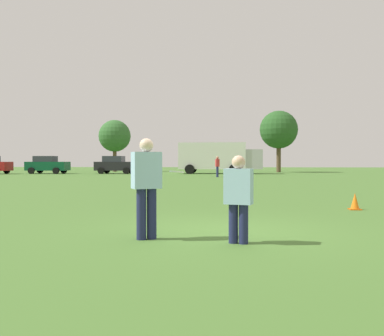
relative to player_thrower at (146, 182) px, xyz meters
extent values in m
plane|color=#47702D|center=(1.36, 0.99, -1.02)|extent=(153.10, 153.10, 0.00)
cylinder|color=#1E234C|center=(-0.09, -0.04, -0.56)|extent=(0.17, 0.17, 0.91)
cylinder|color=#1E234C|center=(0.09, 0.04, -0.56)|extent=(0.17, 0.17, 0.91)
cube|color=#9EC6E5|center=(0.00, 0.00, 0.22)|extent=(0.57, 0.48, 0.65)
sphere|color=beige|center=(0.00, 0.00, 0.66)|extent=(0.25, 0.25, 0.25)
cylinder|color=#1E234C|center=(1.71, -0.29, -0.68)|extent=(0.16, 0.16, 0.67)
cylinder|color=#1E234C|center=(1.54, -0.24, -0.68)|extent=(0.16, 0.16, 0.67)
cube|color=#9EC6E5|center=(1.63, -0.27, -0.05)|extent=(0.51, 0.38, 0.60)
sphere|color=#D8AD8C|center=(1.63, -0.27, 0.36)|extent=(0.23, 0.23, 0.23)
cylinder|color=white|center=(0.52, 0.22, 0.19)|extent=(0.27, 0.27, 0.06)
cube|color=#D8590C|center=(5.08, 5.03, -1.00)|extent=(0.32, 0.32, 0.03)
cone|color=orange|center=(5.08, 5.03, -0.76)|extent=(0.24, 0.24, 0.45)
cylinder|color=black|center=(-21.19, 35.92, -0.69)|extent=(0.67, 0.24, 0.66)
cube|color=#0C4C2D|center=(-16.90, 36.13, -0.24)|extent=(4.25, 1.91, 0.90)
cube|color=#2D333D|center=(-17.15, 36.13, 0.48)|extent=(2.04, 1.69, 0.64)
cylinder|color=black|center=(-15.57, 37.09, -0.69)|extent=(0.67, 0.24, 0.66)
cylinder|color=black|center=(-15.62, 35.09, -0.69)|extent=(0.67, 0.24, 0.66)
cylinder|color=black|center=(-18.18, 37.16, -0.69)|extent=(0.67, 0.24, 0.66)
cylinder|color=black|center=(-18.23, 35.16, -0.69)|extent=(0.67, 0.24, 0.66)
cube|color=black|center=(-9.85, 36.66, -0.24)|extent=(4.25, 1.91, 0.90)
cube|color=#2D333D|center=(-10.10, 36.67, 0.48)|extent=(2.04, 1.69, 0.64)
cylinder|color=black|center=(-8.52, 37.63, -0.69)|extent=(0.67, 0.24, 0.66)
cylinder|color=black|center=(-8.58, 35.63, -0.69)|extent=(0.67, 0.24, 0.66)
cylinder|color=black|center=(-11.13, 37.70, -0.69)|extent=(0.67, 0.24, 0.66)
cylinder|color=black|center=(-11.18, 35.70, -0.69)|extent=(0.67, 0.24, 0.66)
cube|color=white|center=(0.04, 37.46, 0.81)|extent=(6.86, 2.68, 2.70)
cube|color=#B2B2B7|center=(4.24, 37.35, 0.46)|extent=(1.86, 2.35, 2.00)
cylinder|color=black|center=(2.28, 38.77, -0.54)|extent=(0.97, 0.31, 0.96)
cylinder|color=black|center=(2.21, 36.03, -0.54)|extent=(0.97, 0.31, 0.96)
cylinder|color=black|center=(-2.14, 38.89, -0.54)|extent=(0.97, 0.31, 0.96)
cylinder|color=black|center=(-2.21, 36.15, -0.54)|extent=(0.97, 0.31, 0.96)
cylinder|color=#1E234C|center=(0.72, 28.43, -0.58)|extent=(0.16, 0.16, 0.87)
cylinder|color=#1E234C|center=(0.75, 28.25, -0.58)|extent=(0.16, 0.16, 0.87)
cube|color=red|center=(0.74, 28.34, 0.17)|extent=(0.36, 0.52, 0.62)
sphere|color=tan|center=(0.74, 28.34, 0.59)|extent=(0.24, 0.24, 0.24)
cylinder|color=brown|center=(-11.98, 44.36, 0.33)|extent=(0.45, 0.45, 2.69)
sphere|color=#33662D|center=(-11.98, 44.36, 3.31)|extent=(3.85, 3.85, 3.85)
cylinder|color=brown|center=(7.50, 43.22, 0.51)|extent=(0.51, 0.51, 3.05)
sphere|color=#285623|center=(7.50, 43.22, 3.88)|extent=(4.35, 4.35, 4.35)
camera|label=1|loc=(1.41, -7.71, 0.40)|focal=40.96mm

